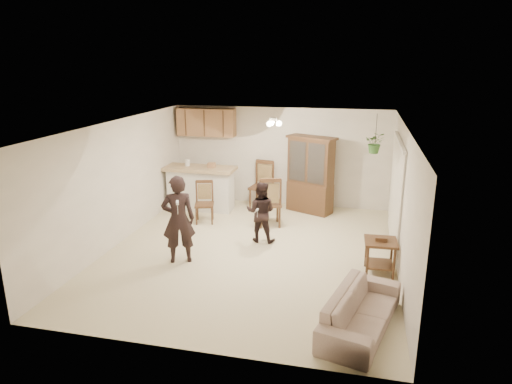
% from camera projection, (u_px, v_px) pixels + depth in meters
% --- Properties ---
extents(floor, '(6.50, 6.50, 0.00)m').
position_uv_depth(floor, '(251.00, 252.00, 8.97)').
color(floor, beige).
rests_on(floor, ground).
extents(ceiling, '(5.50, 6.50, 0.02)m').
position_uv_depth(ceiling, '(250.00, 125.00, 8.27)').
color(ceiling, white).
rests_on(ceiling, wall_back).
extents(wall_back, '(5.50, 0.02, 2.50)m').
position_uv_depth(wall_back, '(280.00, 157.00, 11.66)').
color(wall_back, beige).
rests_on(wall_back, ground).
extents(wall_front, '(5.50, 0.02, 2.50)m').
position_uv_depth(wall_front, '(188.00, 263.00, 5.58)').
color(wall_front, beige).
rests_on(wall_front, ground).
extents(wall_left, '(0.02, 6.50, 2.50)m').
position_uv_depth(wall_left, '(118.00, 183.00, 9.21)').
color(wall_left, beige).
rests_on(wall_left, ground).
extents(wall_right, '(0.02, 6.50, 2.50)m').
position_uv_depth(wall_right, '(402.00, 201.00, 8.03)').
color(wall_right, beige).
rests_on(wall_right, ground).
extents(breakfast_bar, '(1.60, 0.55, 1.00)m').
position_uv_depth(breakfast_bar, '(201.00, 190.00, 11.43)').
color(breakfast_bar, silver).
rests_on(breakfast_bar, floor).
extents(bar_top, '(1.75, 0.70, 0.08)m').
position_uv_depth(bar_top, '(200.00, 169.00, 11.27)').
color(bar_top, tan).
rests_on(bar_top, breakfast_bar).
extents(upper_cabinets, '(1.50, 0.34, 0.70)m').
position_uv_depth(upper_cabinets, '(206.00, 122.00, 11.66)').
color(upper_cabinets, olive).
rests_on(upper_cabinets, wall_back).
extents(vertical_blinds, '(0.06, 2.30, 2.10)m').
position_uv_depth(vertical_blinds, '(396.00, 195.00, 8.92)').
color(vertical_blinds, beige).
rests_on(vertical_blinds, wall_right).
extents(ceiling_fixture, '(0.36, 0.36, 0.20)m').
position_uv_depth(ceiling_fixture, '(273.00, 122.00, 9.38)').
color(ceiling_fixture, beige).
rests_on(ceiling_fixture, ceiling).
extents(hanging_plant, '(0.43, 0.37, 0.48)m').
position_uv_depth(hanging_plant, '(375.00, 143.00, 10.20)').
color(hanging_plant, '#336227').
rests_on(hanging_plant, ceiling).
extents(plant_cord, '(0.01, 0.01, 0.65)m').
position_uv_depth(plant_cord, '(376.00, 128.00, 10.11)').
color(plant_cord, black).
rests_on(plant_cord, ceiling).
extents(sofa, '(1.19, 2.00, 0.73)m').
position_uv_depth(sofa, '(361.00, 305.00, 6.33)').
color(sofa, beige).
rests_on(sofa, floor).
extents(adult, '(0.77, 0.65, 1.80)m').
position_uv_depth(adult, '(178.00, 216.00, 8.32)').
color(adult, black).
rests_on(adult, floor).
extents(child, '(0.67, 0.52, 1.35)m').
position_uv_depth(child, '(261.00, 210.00, 9.34)').
color(child, black).
rests_on(child, floor).
extents(china_hutch, '(1.28, 0.90, 1.88)m').
position_uv_depth(china_hutch, '(310.00, 175.00, 11.12)').
color(china_hutch, '#3B2115').
rests_on(china_hutch, floor).
extents(side_table, '(0.58, 0.58, 0.68)m').
position_uv_depth(side_table, '(380.00, 256.00, 8.01)').
color(side_table, '#3B2115').
rests_on(side_table, floor).
extents(chair_bar, '(0.53, 0.53, 0.96)m').
position_uv_depth(chair_bar, '(205.00, 211.00, 10.55)').
color(chair_bar, '#3B2115').
rests_on(chair_bar, floor).
extents(chair_hutch_left, '(0.61, 0.61, 1.19)m').
position_uv_depth(chair_hutch_left, '(261.00, 195.00, 11.60)').
color(chair_hutch_left, '#3B2115').
rests_on(chair_hutch_left, floor).
extents(chair_hutch_right, '(0.64, 0.64, 1.15)m').
position_uv_depth(chair_hutch_right, '(269.00, 211.00, 10.35)').
color(chair_hutch_right, '#3B2115').
rests_on(chair_hutch_right, floor).
extents(controller_adult, '(0.10, 0.15, 0.04)m').
position_uv_depth(controller_adult, '(177.00, 203.00, 7.85)').
color(controller_adult, white).
rests_on(controller_adult, adult).
extents(controller_child, '(0.04, 0.11, 0.03)m').
position_uv_depth(controller_child, '(257.00, 210.00, 9.03)').
color(controller_child, white).
rests_on(controller_child, child).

